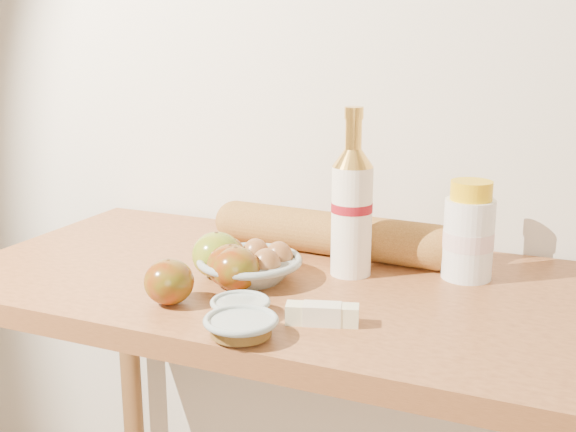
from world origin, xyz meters
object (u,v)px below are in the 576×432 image
(bourbon_bottle, at_px, (352,208))
(egg_bowl, at_px, (251,265))
(cream_bottle, at_px, (469,234))
(baguette, at_px, (330,233))
(table, at_px, (295,343))

(bourbon_bottle, bearing_deg, egg_bowl, -161.85)
(cream_bottle, distance_m, baguette, 0.27)
(cream_bottle, height_order, egg_bowl, cream_bottle)
(cream_bottle, bearing_deg, bourbon_bottle, -176.21)
(table, relative_size, egg_bowl, 5.74)
(table, xyz_separation_m, baguette, (0.01, 0.15, 0.17))
(table, height_order, bourbon_bottle, bourbon_bottle)
(bourbon_bottle, height_order, cream_bottle, bourbon_bottle)
(table, bearing_deg, egg_bowl, -153.72)
(bourbon_bottle, relative_size, baguette, 0.59)
(cream_bottle, bearing_deg, egg_bowl, -169.23)
(cream_bottle, distance_m, egg_bowl, 0.38)
(table, height_order, baguette, baguette)
(egg_bowl, distance_m, baguette, 0.20)
(egg_bowl, xyz_separation_m, baguette, (0.08, 0.19, 0.02))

